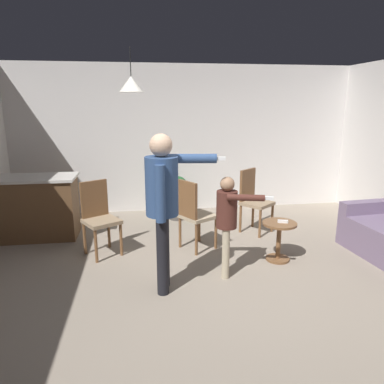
{
  "coord_description": "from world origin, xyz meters",
  "views": [
    {
      "loc": [
        -0.85,
        -3.54,
        2.02
      ],
      "look_at": [
        -0.26,
        0.5,
        1.0
      ],
      "focal_mm": 33.64,
      "sensor_mm": 36.0,
      "label": 1
    }
  ],
  "objects_px": {
    "dining_chair_by_counter": "(253,198)",
    "spare_remote_on_table": "(283,221)",
    "kitchen_counter": "(35,207)",
    "side_table_by_couch": "(279,237)",
    "dining_chair_centre_back": "(99,215)",
    "dining_chair_near_wall": "(194,212)",
    "person_child": "(228,216)",
    "person_adult": "(163,196)",
    "potted_plant_corner": "(177,196)"
  },
  "relations": [
    {
      "from": "side_table_by_couch",
      "to": "spare_remote_on_table",
      "type": "relative_size",
      "value": 4.0
    },
    {
      "from": "person_child",
      "to": "spare_remote_on_table",
      "type": "xyz_separation_m",
      "value": [
        0.81,
        0.31,
        -0.21
      ]
    },
    {
      "from": "kitchen_counter",
      "to": "dining_chair_centre_back",
      "type": "distance_m",
      "value": 1.27
    },
    {
      "from": "person_child",
      "to": "dining_chair_centre_back",
      "type": "xyz_separation_m",
      "value": [
        -1.55,
        0.9,
        -0.21
      ]
    },
    {
      "from": "dining_chair_centre_back",
      "to": "potted_plant_corner",
      "type": "relative_size",
      "value": 1.29
    },
    {
      "from": "person_child",
      "to": "dining_chair_by_counter",
      "type": "xyz_separation_m",
      "value": [
        0.78,
        1.45,
        -0.21
      ]
    },
    {
      "from": "kitchen_counter",
      "to": "person_child",
      "type": "height_order",
      "value": "person_child"
    },
    {
      "from": "dining_chair_by_counter",
      "to": "dining_chair_near_wall",
      "type": "relative_size",
      "value": 1.0
    },
    {
      "from": "person_adult",
      "to": "person_child",
      "type": "bearing_deg",
      "value": 114.46
    },
    {
      "from": "potted_plant_corner",
      "to": "dining_chair_centre_back",
      "type": "bearing_deg",
      "value": -131.76
    },
    {
      "from": "dining_chair_by_counter",
      "to": "spare_remote_on_table",
      "type": "bearing_deg",
      "value": 52.23
    },
    {
      "from": "person_adult",
      "to": "dining_chair_near_wall",
      "type": "distance_m",
      "value": 1.28
    },
    {
      "from": "dining_chair_by_counter",
      "to": "kitchen_counter",
      "type": "bearing_deg",
      "value": -42.89
    },
    {
      "from": "kitchen_counter",
      "to": "dining_chair_near_wall",
      "type": "height_order",
      "value": "dining_chair_near_wall"
    },
    {
      "from": "dining_chair_near_wall",
      "to": "kitchen_counter",
      "type": "bearing_deg",
      "value": -140.63
    },
    {
      "from": "dining_chair_by_counter",
      "to": "potted_plant_corner",
      "type": "height_order",
      "value": "dining_chair_by_counter"
    },
    {
      "from": "dining_chair_near_wall",
      "to": "dining_chair_centre_back",
      "type": "relative_size",
      "value": 1.0
    },
    {
      "from": "side_table_by_couch",
      "to": "dining_chair_by_counter",
      "type": "xyz_separation_m",
      "value": [
        0.0,
        1.12,
        0.22
      ]
    },
    {
      "from": "dining_chair_by_counter",
      "to": "dining_chair_near_wall",
      "type": "height_order",
      "value": "same"
    },
    {
      "from": "spare_remote_on_table",
      "to": "dining_chair_centre_back",
      "type": "bearing_deg",
      "value": 165.99
    },
    {
      "from": "person_child",
      "to": "dining_chair_by_counter",
      "type": "height_order",
      "value": "person_child"
    },
    {
      "from": "person_adult",
      "to": "potted_plant_corner",
      "type": "bearing_deg",
      "value": 178.73
    },
    {
      "from": "dining_chair_near_wall",
      "to": "potted_plant_corner",
      "type": "height_order",
      "value": "dining_chair_near_wall"
    },
    {
      "from": "person_adult",
      "to": "spare_remote_on_table",
      "type": "height_order",
      "value": "person_adult"
    },
    {
      "from": "dining_chair_centre_back",
      "to": "dining_chair_by_counter",
      "type": "bearing_deg",
      "value": 162.3
    },
    {
      "from": "kitchen_counter",
      "to": "person_child",
      "type": "relative_size",
      "value": 1.04
    },
    {
      "from": "person_adult",
      "to": "dining_chair_near_wall",
      "type": "relative_size",
      "value": 1.72
    },
    {
      "from": "side_table_by_couch",
      "to": "person_child",
      "type": "bearing_deg",
      "value": -156.9
    },
    {
      "from": "person_adult",
      "to": "dining_chair_near_wall",
      "type": "xyz_separation_m",
      "value": [
        0.48,
        1.07,
        -0.52
      ]
    },
    {
      "from": "potted_plant_corner",
      "to": "spare_remote_on_table",
      "type": "height_order",
      "value": "potted_plant_corner"
    },
    {
      "from": "kitchen_counter",
      "to": "side_table_by_couch",
      "type": "height_order",
      "value": "kitchen_counter"
    },
    {
      "from": "spare_remote_on_table",
      "to": "dining_chair_near_wall",
      "type": "bearing_deg",
      "value": 153.62
    },
    {
      "from": "kitchen_counter",
      "to": "potted_plant_corner",
      "type": "relative_size",
      "value": 1.62
    },
    {
      "from": "dining_chair_centre_back",
      "to": "person_adult",
      "type": "bearing_deg",
      "value": 94.6
    },
    {
      "from": "dining_chair_near_wall",
      "to": "side_table_by_couch",
      "type": "bearing_deg",
      "value": 32.32
    },
    {
      "from": "potted_plant_corner",
      "to": "side_table_by_couch",
      "type": "bearing_deg",
      "value": -59.6
    },
    {
      "from": "person_adult",
      "to": "dining_chair_near_wall",
      "type": "bearing_deg",
      "value": 163.59
    },
    {
      "from": "side_table_by_couch",
      "to": "dining_chair_by_counter",
      "type": "distance_m",
      "value": 1.14
    },
    {
      "from": "kitchen_counter",
      "to": "side_table_by_couch",
      "type": "xyz_separation_m",
      "value": [
        3.35,
        -1.32,
        -0.15
      ]
    },
    {
      "from": "dining_chair_by_counter",
      "to": "potted_plant_corner",
      "type": "distance_m",
      "value": 1.39
    },
    {
      "from": "person_child",
      "to": "dining_chair_by_counter",
      "type": "bearing_deg",
      "value": 165.61
    },
    {
      "from": "kitchen_counter",
      "to": "spare_remote_on_table",
      "type": "bearing_deg",
      "value": -21.63
    },
    {
      "from": "person_adult",
      "to": "dining_chair_by_counter",
      "type": "xyz_separation_m",
      "value": [
        1.52,
        1.67,
        -0.52
      ]
    },
    {
      "from": "kitchen_counter",
      "to": "potted_plant_corner",
      "type": "height_order",
      "value": "kitchen_counter"
    },
    {
      "from": "person_adult",
      "to": "kitchen_counter",
      "type": "bearing_deg",
      "value": -127.92
    },
    {
      "from": "kitchen_counter",
      "to": "person_child",
      "type": "distance_m",
      "value": 3.07
    },
    {
      "from": "potted_plant_corner",
      "to": "person_adult",
      "type": "bearing_deg",
      "value": -99.15
    },
    {
      "from": "person_child",
      "to": "potted_plant_corner",
      "type": "bearing_deg",
      "value": -157.41
    },
    {
      "from": "side_table_by_couch",
      "to": "dining_chair_by_counter",
      "type": "bearing_deg",
      "value": 89.97
    },
    {
      "from": "dining_chair_by_counter",
      "to": "potted_plant_corner",
      "type": "xyz_separation_m",
      "value": [
        -1.13,
        0.8,
        -0.12
      ]
    }
  ]
}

